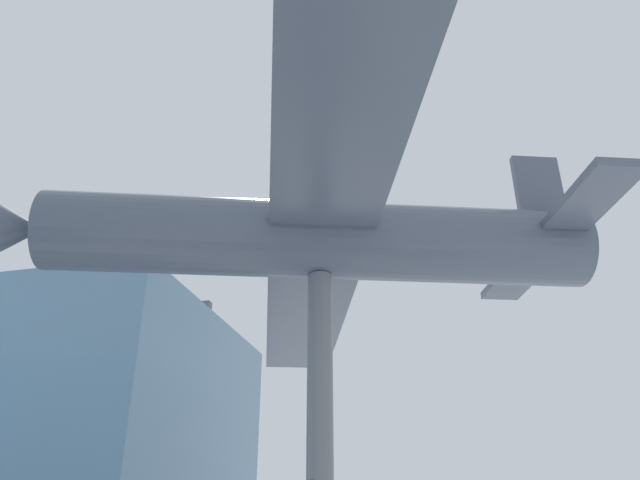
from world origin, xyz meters
TOP-DOWN VIEW (x-y plane):
  - glass_pavilion_right at (10.80, 13.67)m, footprint 11.74×13.67m
  - support_pylon_central at (0.00, 0.00)m, footprint 0.51×0.51m
  - suspended_airplane at (-0.06, 0.19)m, footprint 20.14×13.50m

SIDE VIEW (x-z plane):
  - support_pylon_central at x=0.00m, z-range 0.00..6.76m
  - glass_pavilion_right at x=10.80m, z-range -0.29..10.52m
  - suspended_airplane at x=-0.06m, z-range 6.00..9.24m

